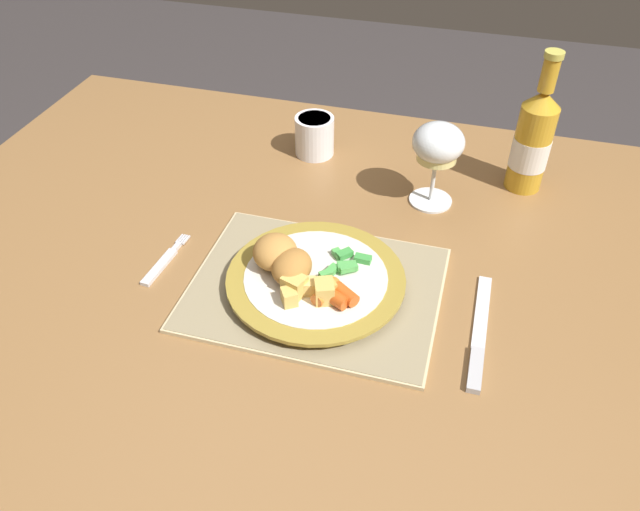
{
  "coord_description": "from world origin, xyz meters",
  "views": [
    {
      "loc": [
        0.18,
        -0.67,
        1.36
      ],
      "look_at": [
        -0.0,
        -0.02,
        0.78
      ],
      "focal_mm": 35.0,
      "sensor_mm": 36.0,
      "label": 1
    }
  ],
  "objects_px": {
    "dinner_plate": "(314,280)",
    "table_knife": "(479,340)",
    "bottle": "(533,140)",
    "dining_table": "(325,305)",
    "drinking_cup": "(314,135)",
    "fork": "(163,263)",
    "wine_glass": "(438,147)"
  },
  "relations": [
    {
      "from": "drinking_cup",
      "to": "fork",
      "type": "bearing_deg",
      "value": -109.65
    },
    {
      "from": "dining_table",
      "to": "drinking_cup",
      "type": "relative_size",
      "value": 18.84
    },
    {
      "from": "fork",
      "to": "wine_glass",
      "type": "distance_m",
      "value": 0.47
    },
    {
      "from": "bottle",
      "to": "dining_table",
      "type": "bearing_deg",
      "value": -132.34
    },
    {
      "from": "table_knife",
      "to": "drinking_cup",
      "type": "bearing_deg",
      "value": 130.61
    },
    {
      "from": "wine_glass",
      "to": "dining_table",
      "type": "bearing_deg",
      "value": -121.1
    },
    {
      "from": "table_knife",
      "to": "bottle",
      "type": "height_order",
      "value": "bottle"
    },
    {
      "from": "dinner_plate",
      "to": "table_knife",
      "type": "bearing_deg",
      "value": -9.08
    },
    {
      "from": "bottle",
      "to": "drinking_cup",
      "type": "bearing_deg",
      "value": 179.09
    },
    {
      "from": "table_knife",
      "to": "bottle",
      "type": "distance_m",
      "value": 0.4
    },
    {
      "from": "dining_table",
      "to": "bottle",
      "type": "relative_size",
      "value": 5.72
    },
    {
      "from": "dinner_plate",
      "to": "drinking_cup",
      "type": "bearing_deg",
      "value": 105.97
    },
    {
      "from": "fork",
      "to": "wine_glass",
      "type": "height_order",
      "value": "wine_glass"
    },
    {
      "from": "table_knife",
      "to": "drinking_cup",
      "type": "xyz_separation_m",
      "value": [
        -0.34,
        0.4,
        0.04
      ]
    },
    {
      "from": "fork",
      "to": "dinner_plate",
      "type": "bearing_deg",
      "value": 2.48
    },
    {
      "from": "dining_table",
      "to": "dinner_plate",
      "type": "relative_size",
      "value": 5.47
    },
    {
      "from": "table_knife",
      "to": "drinking_cup",
      "type": "height_order",
      "value": "drinking_cup"
    },
    {
      "from": "table_knife",
      "to": "bottle",
      "type": "bearing_deg",
      "value": 83.85
    },
    {
      "from": "fork",
      "to": "wine_glass",
      "type": "relative_size",
      "value": 0.84
    },
    {
      "from": "fork",
      "to": "wine_glass",
      "type": "bearing_deg",
      "value": 36.65
    },
    {
      "from": "wine_glass",
      "to": "drinking_cup",
      "type": "bearing_deg",
      "value": 157.48
    },
    {
      "from": "fork",
      "to": "drinking_cup",
      "type": "distance_m",
      "value": 0.39
    },
    {
      "from": "dining_table",
      "to": "dinner_plate",
      "type": "xyz_separation_m",
      "value": [
        -0.0,
        -0.05,
        0.1
      ]
    },
    {
      "from": "dinner_plate",
      "to": "drinking_cup",
      "type": "xyz_separation_m",
      "value": [
        -0.1,
        0.36,
        0.02
      ]
    },
    {
      "from": "table_knife",
      "to": "bottle",
      "type": "xyz_separation_m",
      "value": [
        0.04,
        0.39,
        0.09
      ]
    },
    {
      "from": "drinking_cup",
      "to": "bottle",
      "type": "bearing_deg",
      "value": -0.91
    },
    {
      "from": "dinner_plate",
      "to": "drinking_cup",
      "type": "distance_m",
      "value": 0.37
    },
    {
      "from": "drinking_cup",
      "to": "dinner_plate",
      "type": "bearing_deg",
      "value": -74.03
    },
    {
      "from": "dining_table",
      "to": "table_knife",
      "type": "distance_m",
      "value": 0.26
    },
    {
      "from": "table_knife",
      "to": "drinking_cup",
      "type": "distance_m",
      "value": 0.52
    },
    {
      "from": "dining_table",
      "to": "fork",
      "type": "distance_m",
      "value": 0.26
    },
    {
      "from": "dining_table",
      "to": "fork",
      "type": "bearing_deg",
      "value": -165.98
    }
  ]
}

